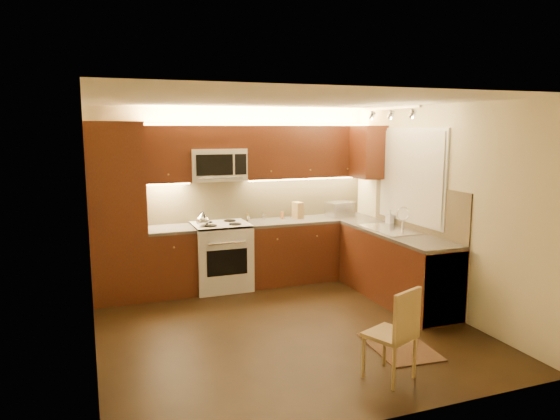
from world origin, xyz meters
name	(u,v)px	position (x,y,z in m)	size (l,w,h in m)	color
floor	(285,328)	(0.00, 0.00, 0.00)	(4.00, 4.00, 0.01)	black
ceiling	(285,101)	(0.00, 0.00, 2.50)	(4.00, 4.00, 0.01)	beige
wall_back	(235,196)	(0.00, 2.00, 1.25)	(4.00, 0.01, 2.50)	beige
wall_front	(384,263)	(0.00, -2.00, 1.25)	(4.00, 0.01, 2.50)	beige
wall_left	(89,231)	(-2.00, 0.00, 1.25)	(0.01, 4.00, 2.50)	beige
wall_right	(438,208)	(2.00, 0.00, 1.25)	(0.01, 4.00, 2.50)	beige
pantry	(117,212)	(-1.65, 1.70, 1.15)	(0.70, 0.60, 2.30)	#44180E
base_cab_back_left	(171,262)	(-0.99, 1.70, 0.43)	(0.62, 0.60, 0.86)	#44180E
counter_back_left	(170,229)	(-0.99, 1.70, 0.88)	(0.62, 0.60, 0.04)	#322F2D
base_cab_back_right	(309,250)	(1.04, 1.70, 0.43)	(1.92, 0.60, 0.86)	#44180E
counter_back_right	(309,220)	(1.04, 1.70, 0.88)	(1.92, 0.60, 0.04)	#322F2D
base_cab_right	(396,268)	(1.70, 0.40, 0.43)	(0.60, 2.00, 0.86)	#44180E
counter_right	(397,234)	(1.70, 0.40, 0.88)	(0.60, 2.00, 0.04)	#322F2D
dishwasher	(429,282)	(1.70, -0.30, 0.43)	(0.58, 0.60, 0.84)	silver
backsplash_back	(258,198)	(0.35, 1.99, 1.20)	(3.30, 0.02, 0.60)	tan
backsplash_right	(417,208)	(1.99, 0.40, 1.20)	(0.02, 2.00, 0.60)	tan
upper_cab_back_left	(166,154)	(-0.99, 1.82, 1.88)	(0.62, 0.35, 0.75)	#44180E
upper_cab_back_right	(306,152)	(1.04, 1.82, 1.88)	(1.92, 0.35, 0.75)	#44180E
upper_cab_bridge	(216,137)	(-0.30, 1.82, 2.09)	(0.76, 0.35, 0.31)	#44180E
upper_cab_right_corner	(368,152)	(1.82, 1.40, 1.88)	(0.35, 0.50, 0.75)	#44180E
stove	(221,256)	(-0.30, 1.68, 0.46)	(0.76, 0.65, 0.92)	silver
microwave	(217,165)	(-0.30, 1.81, 1.72)	(0.76, 0.38, 0.44)	silver
window_frame	(411,176)	(1.99, 0.55, 1.60)	(0.03, 1.44, 1.24)	silver
window_blinds	(410,176)	(1.97, 0.55, 1.60)	(0.02, 1.36, 1.16)	silver
sink	(391,224)	(1.70, 0.55, 0.98)	(0.52, 0.86, 0.15)	silver
faucet	(403,218)	(1.88, 0.55, 1.05)	(0.20, 0.04, 0.30)	silver
track_light_bar	(391,108)	(1.55, 0.40, 2.46)	(0.04, 1.20, 0.03)	silver
kettle	(203,219)	(-0.57, 1.55, 1.02)	(0.18, 0.18, 0.21)	silver
toaster_oven	(340,209)	(1.55, 1.71, 1.01)	(0.37, 0.28, 0.22)	silver
knife_block	(298,210)	(0.90, 1.80, 1.02)	(0.11, 0.17, 0.24)	#9A7B45
spice_jar_a	(248,218)	(0.14, 1.81, 0.94)	(0.04, 0.04, 0.08)	silver
spice_jar_b	(248,217)	(0.14, 1.84, 0.95)	(0.05, 0.05, 0.10)	brown
spice_jar_c	(264,216)	(0.38, 1.84, 0.95)	(0.05, 0.05, 0.10)	silver
spice_jar_d	(282,215)	(0.67, 1.83, 0.95)	(0.05, 0.05, 0.11)	#965B2D
soap_bottle	(390,217)	(1.91, 0.91, 1.00)	(0.09, 0.09, 0.20)	silver
rug	(399,347)	(0.91, -0.90, 0.01)	(0.57, 0.85, 0.01)	black
dining_chair	(390,332)	(0.45, -1.42, 0.42)	(0.38, 0.38, 0.85)	#9A7B45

